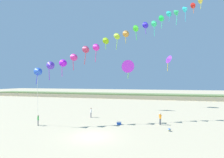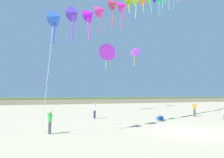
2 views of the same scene
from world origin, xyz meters
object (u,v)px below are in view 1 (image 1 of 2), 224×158
(person_near_left, at_px, (91,112))
(large_kite_low_lead, at_px, (168,59))
(large_kite_mid_trail, at_px, (128,67))
(beach_cooler, at_px, (119,123))
(person_near_right, at_px, (38,119))
(person_mid_center, at_px, (160,118))
(beach_ball, at_px, (169,130))

(person_near_left, height_order, large_kite_low_lead, large_kite_low_lead)
(large_kite_mid_trail, bearing_deg, beach_cooler, -85.90)
(large_kite_low_lead, bearing_deg, person_near_left, -129.02)
(person_near_right, bearing_deg, beach_cooler, 18.03)
(person_mid_center, xyz_separation_m, beach_cooler, (-5.62, -1.36, -0.74))
(person_mid_center, relative_size, large_kite_mid_trail, 0.41)
(person_mid_center, xyz_separation_m, large_kite_low_lead, (1.92, 18.54, 10.61))
(person_near_left, xyz_separation_m, large_kite_low_lead, (13.23, 16.32, 10.61))
(large_kite_low_lead, bearing_deg, beach_ball, -92.33)
(person_near_left, distance_m, person_near_right, 8.62)
(person_near_left, distance_m, large_kite_low_lead, 23.53)
(person_mid_center, bearing_deg, beach_cooler, -166.39)
(person_near_left, relative_size, beach_ball, 4.57)
(large_kite_low_lead, height_order, beach_ball, large_kite_low_lead)
(large_kite_low_lead, distance_m, beach_ball, 24.39)
(person_mid_center, height_order, large_kite_low_lead, large_kite_low_lead)
(large_kite_mid_trail, relative_size, beach_cooler, 6.91)
(person_near_right, distance_m, person_mid_center, 16.97)
(large_kite_mid_trail, xyz_separation_m, beach_ball, (7.63, -15.03, -9.16))
(person_mid_center, distance_m, beach_ball, 3.28)
(beach_cooler, bearing_deg, person_near_right, -161.97)
(beach_ball, bearing_deg, person_near_right, -174.01)
(person_near_right, xyz_separation_m, large_kite_mid_trail, (9.68, 16.84, 8.48))
(person_near_right, xyz_separation_m, beach_ball, (17.31, 1.82, -0.68))
(beach_ball, bearing_deg, beach_cooler, 166.14)
(large_kite_mid_trail, bearing_deg, beach_ball, -63.08)
(person_near_left, height_order, beach_cooler, person_near_left)
(person_near_left, relative_size, large_kite_mid_trail, 0.41)
(person_near_right, bearing_deg, person_near_left, 54.84)
(person_near_right, bearing_deg, large_kite_low_lead, 52.10)
(large_kite_mid_trail, distance_m, beach_cooler, 16.23)
(large_kite_mid_trail, bearing_deg, person_near_right, -119.90)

